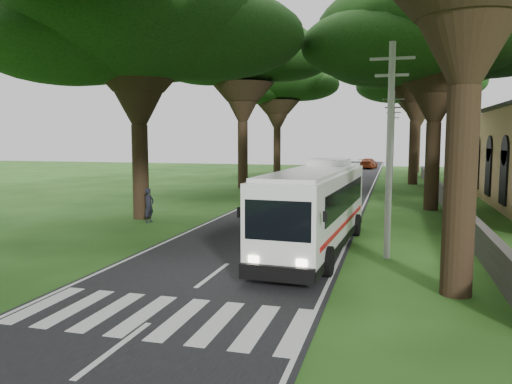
{
  "coord_description": "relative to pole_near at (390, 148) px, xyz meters",
  "views": [
    {
      "loc": [
        5.66,
        -13.12,
        4.53
      ],
      "look_at": [
        -0.06,
        7.58,
        2.2
      ],
      "focal_mm": 35.0,
      "sensor_mm": 36.0,
      "label": 1
    }
  ],
  "objects": [
    {
      "name": "ground",
      "position": [
        -5.5,
        -6.0,
        -4.18
      ],
      "size": [
        140.0,
        140.0,
        0.0
      ],
      "primitive_type": "plane",
      "color": "#204513",
      "rests_on": "ground"
    },
    {
      "name": "road",
      "position": [
        -5.5,
        19.0,
        -4.17
      ],
      "size": [
        8.0,
        120.0,
        0.04
      ],
      "primitive_type": "cube",
      "color": "black",
      "rests_on": "ground"
    },
    {
      "name": "crosswalk",
      "position": [
        -5.5,
        -8.0,
        -4.18
      ],
      "size": [
        8.0,
        3.0,
        0.01
      ],
      "primitive_type": "cube",
      "color": "silver",
      "rests_on": "ground"
    },
    {
      "name": "property_wall",
      "position": [
        3.5,
        18.0,
        -3.58
      ],
      "size": [
        0.35,
        50.0,
        1.2
      ],
      "primitive_type": "cube",
      "color": "#383533",
      "rests_on": "ground"
    },
    {
      "name": "pole_near",
      "position": [
        0.0,
        0.0,
        0.0
      ],
      "size": [
        1.6,
        0.24,
        8.0
      ],
      "color": "gray",
      "rests_on": "ground"
    },
    {
      "name": "pole_mid",
      "position": [
        0.0,
        20.0,
        0.0
      ],
      "size": [
        1.6,
        0.24,
        8.0
      ],
      "color": "gray",
      "rests_on": "ground"
    },
    {
      "name": "pole_far",
      "position": [
        0.0,
        40.0,
        0.0
      ],
      "size": [
        1.6,
        0.24,
        8.0
      ],
      "color": "gray",
      "rests_on": "ground"
    },
    {
      "name": "tree_l_mida",
      "position": [
        -13.5,
        6.0,
        6.39
      ],
      "size": [
        14.84,
        14.84,
        13.81
      ],
      "color": "black",
      "rests_on": "ground"
    },
    {
      "name": "tree_l_midb",
      "position": [
        -13.0,
        24.0,
        7.88
      ],
      "size": [
        13.24,
        13.24,
        15.05
      ],
      "color": "black",
      "rests_on": "ground"
    },
    {
      "name": "tree_l_far",
      "position": [
        -14.0,
        42.0,
        7.29
      ],
      "size": [
        12.53,
        12.53,
        14.33
      ],
      "color": "black",
      "rests_on": "ground"
    },
    {
      "name": "tree_r_mida",
      "position": [
        2.5,
        14.0,
        6.88
      ],
      "size": [
        14.66,
        14.66,
        14.28
      ],
      "color": "black",
      "rests_on": "ground"
    },
    {
      "name": "tree_r_midb",
      "position": [
        2.0,
        32.0,
        8.43
      ],
      "size": [
        15.5,
        15.5,
        16.0
      ],
      "color": "black",
      "rests_on": "ground"
    },
    {
      "name": "tree_r_far",
      "position": [
        3.0,
        50.0,
        7.95
      ],
      "size": [
        14.36,
        14.36,
        15.31
      ],
      "color": "black",
      "rests_on": "ground"
    },
    {
      "name": "coach_bus",
      "position": [
        -2.8,
        0.7,
        -2.4
      ],
      "size": [
        3.1,
        11.32,
        3.3
      ],
      "rotation": [
        0.0,
        0.0,
        -0.05
      ],
      "color": "white",
      "rests_on": "ground"
    },
    {
      "name": "distant_car_a",
      "position": [
        -8.16,
        32.27,
        -3.47
      ],
      "size": [
        2.01,
        4.13,
        1.36
      ],
      "primitive_type": "imported",
      "rotation": [
        0.0,
        0.0,
        3.25
      ],
      "color": "silver",
      "rests_on": "road"
    },
    {
      "name": "distant_car_c",
      "position": [
        -3.47,
        56.43,
        -3.4
      ],
      "size": [
        2.65,
        5.38,
        1.51
      ],
      "primitive_type": "imported",
      "rotation": [
        0.0,
        0.0,
        3.03
      ],
      "color": "#983616",
      "rests_on": "road"
    },
    {
      "name": "pedestrian",
      "position": [
        -12.44,
        4.89,
        -3.25
      ],
      "size": [
        0.56,
        0.75,
        1.86
      ],
      "primitive_type": "imported",
      "rotation": [
        0.0,
        0.0,
        1.4
      ],
      "color": "black",
      "rests_on": "ground"
    }
  ]
}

